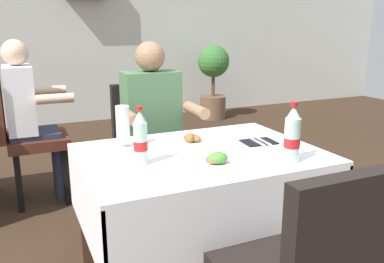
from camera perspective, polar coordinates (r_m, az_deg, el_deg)
The scene contains 13 objects.
back_wall at distance 6.03m, azimuth -16.16°, elevation 15.06°, with size 11.00×0.12×2.91m, color silver.
main_dining_table at distance 2.05m, azimuth 1.15°, elevation -7.55°, with size 1.15×0.83×0.75m.
chair_far_diner_seat at distance 2.77m, azimuth -6.02°, elevation -2.18°, with size 0.44×0.50×0.97m.
seated_diner_far at distance 2.63m, azimuth -5.29°, elevation 0.48°, with size 0.50×0.46×1.26m.
plate_near_camera at distance 1.81m, azimuth 3.06°, elevation -4.10°, with size 0.25×0.25×0.06m.
plate_far_diner at distance 2.11m, azimuth -0.14°, elevation -1.32°, with size 0.23×0.23×0.06m.
beer_glass_left at distance 2.07m, azimuth -9.69°, elevation 0.76°, with size 0.07×0.07×0.21m.
cola_bottle_primary at distance 1.80m, azimuth -7.26°, elevation -1.08°, with size 0.06×0.06×0.26m.
cola_bottle_secondary at distance 1.87m, azimuth 13.91°, elevation -0.63°, with size 0.07×0.07×0.28m.
napkin_cutlery_set at distance 2.17m, azimuth 9.38°, elevation -1.43°, with size 0.18×0.19×0.01m.
background_chair_right at distance 3.34m, azimuth -22.46°, elevation -0.30°, with size 0.50×0.44×0.97m.
background_patron at distance 3.31m, azimuth -21.88°, elevation 2.42°, with size 0.46×0.50×1.26m.
potted_plant_corner at distance 6.02m, azimuth 3.00°, elevation 7.71°, with size 0.46×0.46×1.08m.
Camera 1 is at (-0.90, -1.62, 1.35)m, focal length 37.94 mm.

